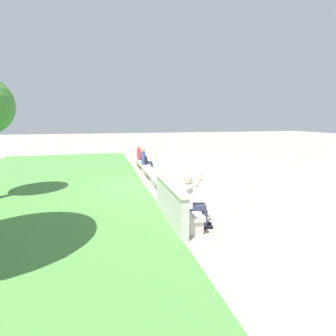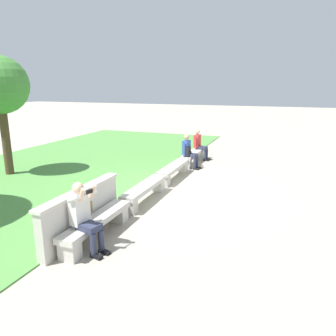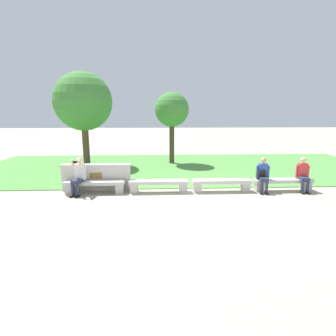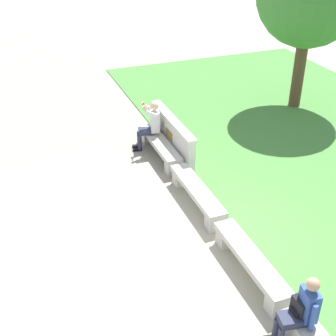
{
  "view_description": "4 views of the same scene",
  "coord_description": "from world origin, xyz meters",
  "px_view_note": "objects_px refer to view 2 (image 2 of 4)",
  "views": [
    {
      "loc": [
        -9.69,
        1.99,
        2.59
      ],
      "look_at": [
        -1.58,
        -0.09,
        1.02
      ],
      "focal_mm": 28.0,
      "sensor_mm": 36.0,
      "label": 1
    },
    {
      "loc": [
        -8.72,
        -3.48,
        3.04
      ],
      "look_at": [
        -0.98,
        -0.6,
        0.93
      ],
      "focal_mm": 35.0,
      "sensor_mm": 36.0,
      "label": 2
    },
    {
      "loc": [
        -1.23,
        -9.25,
        2.9
      ],
      "look_at": [
        -0.84,
        -0.34,
        0.98
      ],
      "focal_mm": 28.0,
      "sensor_mm": 36.0,
      "label": 3
    },
    {
      "loc": [
        6.46,
        -3.58,
        5.91
      ],
      "look_at": [
        -1.44,
        -0.56,
        0.9
      ],
      "focal_mm": 50.0,
      "sensor_mm": 36.0,
      "label": 4
    }
  ],
  "objects_px": {
    "bench_far": "(193,156)",
    "person_distant": "(189,150)",
    "bench_mid": "(174,170)",
    "person_photographer": "(84,214)",
    "bench_near": "(145,190)",
    "person_companion": "(200,144)",
    "bench_main": "(97,224)",
    "backpack": "(187,152)"
  },
  "relations": [
    {
      "from": "bench_near",
      "to": "bench_mid",
      "type": "relative_size",
      "value": 1.0
    },
    {
      "from": "backpack",
      "to": "person_distant",
      "type": "bearing_deg",
      "value": -35.28
    },
    {
      "from": "bench_near",
      "to": "person_distant",
      "type": "height_order",
      "value": "person_distant"
    },
    {
      "from": "bench_main",
      "to": "bench_mid",
      "type": "xyz_separation_m",
      "value": [
        4.64,
        0.0,
        0.0
      ]
    },
    {
      "from": "bench_main",
      "to": "backpack",
      "type": "height_order",
      "value": "backpack"
    },
    {
      "from": "person_photographer",
      "to": "bench_far",
      "type": "bearing_deg",
      "value": 0.57
    },
    {
      "from": "bench_main",
      "to": "bench_near",
      "type": "distance_m",
      "value": 2.32
    },
    {
      "from": "bench_mid",
      "to": "person_distant",
      "type": "xyz_separation_m",
      "value": [
        1.52,
        -0.07,
        0.37
      ]
    },
    {
      "from": "person_distant",
      "to": "person_companion",
      "type": "height_order",
      "value": "same"
    },
    {
      "from": "bench_far",
      "to": "person_distant",
      "type": "distance_m",
      "value": 0.89
    },
    {
      "from": "bench_near",
      "to": "backpack",
      "type": "distance_m",
      "value": 3.79
    },
    {
      "from": "person_companion",
      "to": "backpack",
      "type": "distance_m",
      "value": 1.57
    },
    {
      "from": "person_distant",
      "to": "person_companion",
      "type": "distance_m",
      "value": 1.51
    },
    {
      "from": "person_photographer",
      "to": "person_distant",
      "type": "height_order",
      "value": "person_photographer"
    },
    {
      "from": "bench_mid",
      "to": "person_photographer",
      "type": "bearing_deg",
      "value": -179.17
    },
    {
      "from": "bench_far",
      "to": "backpack",
      "type": "height_order",
      "value": "backpack"
    },
    {
      "from": "bench_main",
      "to": "backpack",
      "type": "relative_size",
      "value": 5.04
    },
    {
      "from": "person_photographer",
      "to": "person_companion",
      "type": "relative_size",
      "value": 1.05
    },
    {
      "from": "person_photographer",
      "to": "person_companion",
      "type": "xyz_separation_m",
      "value": [
        8.18,
        0.01,
        -0.06
      ]
    },
    {
      "from": "bench_far",
      "to": "person_companion",
      "type": "xyz_separation_m",
      "value": [
        0.7,
        -0.07,
        0.37
      ]
    },
    {
      "from": "person_photographer",
      "to": "backpack",
      "type": "distance_m",
      "value": 6.62
    },
    {
      "from": "bench_main",
      "to": "person_companion",
      "type": "height_order",
      "value": "person_companion"
    },
    {
      "from": "bench_near",
      "to": "bench_far",
      "type": "height_order",
      "value": "same"
    },
    {
      "from": "bench_main",
      "to": "person_companion",
      "type": "bearing_deg",
      "value": -0.49
    },
    {
      "from": "bench_main",
      "to": "bench_near",
      "type": "xyz_separation_m",
      "value": [
        2.32,
        0.0,
        0.0
      ]
    },
    {
      "from": "person_companion",
      "to": "person_photographer",
      "type": "bearing_deg",
      "value": -179.93
    },
    {
      "from": "person_companion",
      "to": "backpack",
      "type": "height_order",
      "value": "person_companion"
    },
    {
      "from": "person_photographer",
      "to": "person_distant",
      "type": "distance_m",
      "value": 6.68
    },
    {
      "from": "bench_far",
      "to": "person_distant",
      "type": "xyz_separation_m",
      "value": [
        -0.81,
        -0.07,
        0.37
      ]
    },
    {
      "from": "bench_mid",
      "to": "bench_far",
      "type": "relative_size",
      "value": 1.0
    },
    {
      "from": "bench_near",
      "to": "bench_mid",
      "type": "bearing_deg",
      "value": 0.0
    },
    {
      "from": "bench_mid",
      "to": "person_companion",
      "type": "xyz_separation_m",
      "value": [
        3.02,
        -0.07,
        0.37
      ]
    },
    {
      "from": "person_distant",
      "to": "backpack",
      "type": "height_order",
      "value": "person_distant"
    },
    {
      "from": "bench_mid",
      "to": "person_photographer",
      "type": "distance_m",
      "value": 5.18
    },
    {
      "from": "bench_main",
      "to": "person_photographer",
      "type": "height_order",
      "value": "person_photographer"
    },
    {
      "from": "person_distant",
      "to": "person_companion",
      "type": "relative_size",
      "value": 1.0
    },
    {
      "from": "backpack",
      "to": "bench_near",
      "type": "bearing_deg",
      "value": 179.63
    },
    {
      "from": "bench_mid",
      "to": "person_companion",
      "type": "distance_m",
      "value": 3.05
    },
    {
      "from": "bench_far",
      "to": "person_distant",
      "type": "relative_size",
      "value": 1.71
    },
    {
      "from": "bench_mid",
      "to": "person_distant",
      "type": "relative_size",
      "value": 1.71
    },
    {
      "from": "bench_main",
      "to": "person_photographer",
      "type": "bearing_deg",
      "value": -171.75
    },
    {
      "from": "bench_mid",
      "to": "backpack",
      "type": "xyz_separation_m",
      "value": [
        1.46,
        -0.02,
        0.32
      ]
    }
  ]
}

